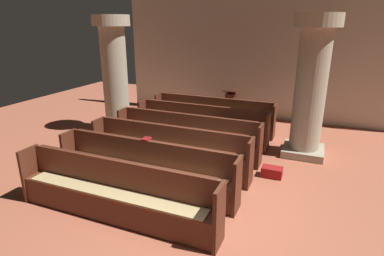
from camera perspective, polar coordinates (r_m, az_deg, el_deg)
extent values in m
plane|color=#AD5B42|center=(5.86, 1.03, -13.89)|extent=(19.20, 19.20, 0.00)
cube|color=beige|center=(10.87, 13.35, 13.36)|extent=(10.00, 0.16, 4.50)
cube|color=#562819|center=(9.53, 3.69, 2.13)|extent=(3.56, 0.38, 0.05)
cube|color=#562819|center=(9.60, 4.05, 3.99)|extent=(3.56, 0.04, 0.51)
cube|color=#492215|center=(9.59, 4.17, 5.48)|extent=(3.42, 0.06, 0.02)
cube|color=#4E2416|center=(10.22, -5.96, 3.44)|extent=(0.06, 0.44, 0.99)
cube|color=#4E2416|center=(9.12, 14.50, 1.07)|extent=(0.06, 0.44, 0.99)
cube|color=#522618|center=(9.44, 3.31, 0.52)|extent=(3.56, 0.03, 0.41)
cube|color=tan|center=(9.50, 3.65, 2.30)|extent=(3.28, 0.32, 0.02)
cube|color=#562819|center=(8.64, 1.54, 0.43)|extent=(3.56, 0.38, 0.05)
cube|color=#562819|center=(8.71, 1.96, 2.49)|extent=(3.56, 0.04, 0.51)
cube|color=#492215|center=(8.69, 2.09, 4.13)|extent=(3.42, 0.06, 0.02)
cube|color=#4E2416|center=(9.40, -8.81, 1.97)|extent=(0.06, 0.44, 0.99)
cube|color=#4E2416|center=(8.19, 13.44, -0.84)|extent=(0.06, 0.44, 0.99)
cube|color=#522618|center=(8.56, 1.11, -1.37)|extent=(3.56, 0.03, 0.41)
cube|color=tan|center=(8.61, 1.50, 0.61)|extent=(3.28, 0.32, 0.02)
cube|color=#562819|center=(7.78, -1.08, -1.65)|extent=(3.56, 0.38, 0.05)
cube|color=#562819|center=(7.83, -0.60, 0.65)|extent=(3.56, 0.04, 0.51)
cube|color=#492215|center=(7.80, -0.47, 2.48)|extent=(3.42, 0.06, 0.02)
cube|color=#4E2416|center=(8.62, -12.18, 0.23)|extent=(0.06, 0.44, 0.99)
cube|color=#4E2416|center=(7.27, 12.12, -3.22)|extent=(0.06, 0.44, 0.99)
cube|color=#522618|center=(7.71, -1.59, -3.67)|extent=(3.56, 0.03, 0.41)
cube|color=tan|center=(7.75, -1.14, -1.46)|extent=(3.28, 0.32, 0.02)
cube|color=#562819|center=(6.95, -4.35, -4.24)|extent=(3.56, 0.38, 0.05)
cube|color=#562819|center=(6.99, -3.79, -1.64)|extent=(3.56, 0.04, 0.51)
cube|color=#492215|center=(6.95, -3.66, 0.39)|extent=(3.42, 0.06, 0.02)
cube|color=#4E2416|center=(7.88, -16.21, -1.85)|extent=(0.06, 0.44, 0.99)
cube|color=#4E2416|center=(6.38, 10.40, -6.28)|extent=(0.06, 0.44, 0.99)
cube|color=#522618|center=(6.90, -4.96, -6.51)|extent=(3.56, 0.03, 0.41)
cube|color=tan|center=(6.92, -4.43, -4.03)|extent=(3.28, 0.32, 0.02)
cube|color=#562819|center=(6.17, -8.51, -7.48)|extent=(3.56, 0.38, 0.05)
cube|color=#562819|center=(6.18, -7.84, -4.54)|extent=(3.56, 0.05, 0.51)
cube|color=#492215|center=(6.13, -7.72, -2.26)|extent=(3.42, 0.06, 0.02)
cube|color=#4E2416|center=(7.20, -21.04, -4.34)|extent=(0.06, 0.44, 0.99)
cube|color=#4E2416|center=(5.52, 8.11, -10.30)|extent=(0.06, 0.44, 0.99)
cube|color=#522618|center=(6.14, -9.26, -10.05)|extent=(3.56, 0.03, 0.41)
cube|color=tan|center=(6.14, -8.62, -7.26)|extent=(3.28, 0.32, 0.02)
cube|color=#562819|center=(5.45, -13.91, -11.55)|extent=(3.56, 0.38, 0.05)
cube|color=#562819|center=(5.44, -13.10, -8.23)|extent=(3.56, 0.04, 0.51)
cube|color=#492215|center=(5.37, -13.00, -5.67)|extent=(3.42, 0.06, 0.02)
cube|color=#4E2416|center=(6.59, -26.87, -7.26)|extent=(0.06, 0.44, 0.99)
cube|color=#4E2416|center=(4.71, 4.89, -15.74)|extent=(0.06, 0.44, 0.99)
cube|color=#522618|center=(5.45, -14.83, -14.45)|extent=(3.56, 0.03, 0.41)
cube|color=tan|center=(5.42, -14.07, -11.33)|extent=(3.28, 0.32, 0.02)
cube|color=#9F967E|center=(8.40, 19.34, -3.86)|extent=(0.97, 0.97, 0.18)
cylinder|color=#ADA389|center=(7.98, 20.49, 6.28)|extent=(0.72, 0.72, 2.85)
cylinder|color=#B6AB90|center=(7.83, 21.84, 17.59)|extent=(1.04, 1.04, 0.30)
cube|color=#9F967E|center=(9.91, -13.01, 0.11)|extent=(0.97, 0.97, 0.18)
cylinder|color=#ADA389|center=(9.55, -13.67, 8.77)|extent=(0.72, 0.72, 2.85)
cylinder|color=#B6AB90|center=(9.43, -14.42, 18.24)|extent=(1.04, 1.04, 0.30)
cube|color=#562B1A|center=(10.55, 6.74, 1.26)|extent=(0.45, 0.45, 0.06)
cube|color=brown|center=(10.43, 6.83, 3.59)|extent=(0.28, 0.28, 0.95)
cube|color=brown|center=(10.30, 6.95, 6.47)|extent=(0.48, 0.35, 0.15)
cube|color=maroon|center=(6.14, -8.22, -1.96)|extent=(0.14, 0.19, 0.03)
cube|color=maroon|center=(7.02, 14.16, -7.68)|extent=(0.43, 0.27, 0.21)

